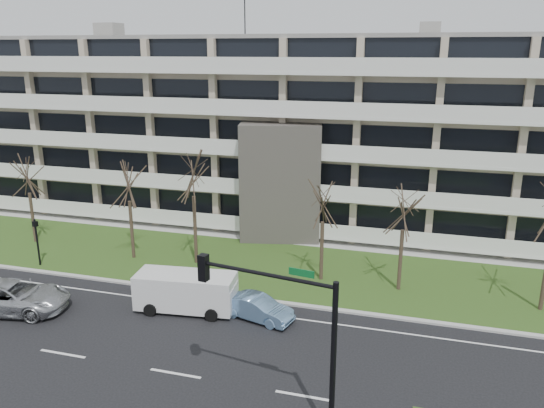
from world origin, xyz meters
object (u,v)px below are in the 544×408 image
(white_van, at_px, (187,289))
(traffic_signal, at_px, (285,325))
(pedestrian_signal, at_px, (37,236))
(blue_sedan, at_px, (258,308))
(silver_pickup, at_px, (13,297))

(white_van, height_order, traffic_signal, traffic_signal)
(traffic_signal, height_order, pedestrian_signal, traffic_signal)
(blue_sedan, bearing_deg, silver_pickup, 116.54)
(blue_sedan, height_order, pedestrian_signal, pedestrian_signal)
(blue_sedan, xyz_separation_m, white_van, (-4.13, -0.06, 0.63))
(traffic_signal, distance_m, pedestrian_signal, 22.96)
(traffic_signal, bearing_deg, white_van, 143.86)
(pedestrian_signal, bearing_deg, white_van, -2.96)
(traffic_signal, relative_size, pedestrian_signal, 2.01)
(white_van, bearing_deg, blue_sedan, -5.30)
(silver_pickup, bearing_deg, traffic_signal, -116.44)
(silver_pickup, relative_size, pedestrian_signal, 1.86)
(white_van, xyz_separation_m, traffic_signal, (7.68, -7.75, 3.05))
(blue_sedan, distance_m, traffic_signal, 9.34)
(white_van, bearing_deg, pedestrian_signal, 159.69)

